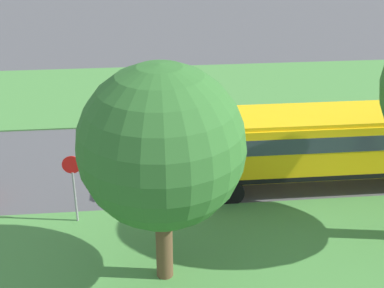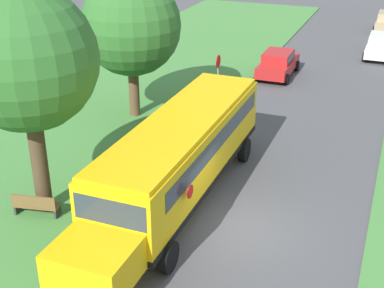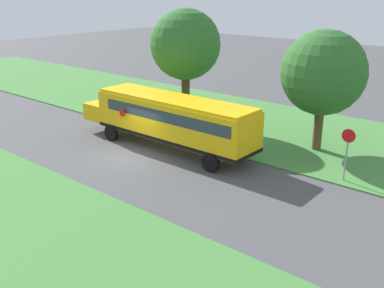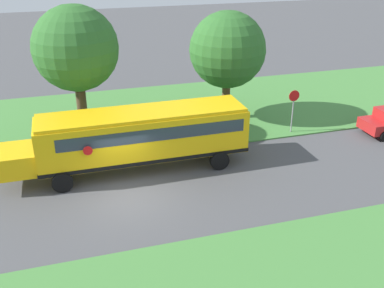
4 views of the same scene
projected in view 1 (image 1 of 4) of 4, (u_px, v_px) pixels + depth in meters
The scene contains 5 objects.
ground_plane at pixel (322, 154), 24.80m from camera, with size 120.00×120.00×0.00m, color #4C4C4F.
grass_far_side at pixel (276, 88), 32.86m from camera, with size 10.00×80.00×0.07m, color #47843D.
school_bus at pixel (325, 141), 21.53m from camera, with size 2.85×12.42×3.16m.
oak_tree_roadside_mid at pixel (166, 147), 15.00m from camera, with size 4.79×4.79×7.01m.
stop_sign at pixel (73, 181), 18.98m from camera, with size 0.08×0.68×2.74m.
Camera 1 is at (-21.46, 8.21, 11.15)m, focal length 50.00 mm.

